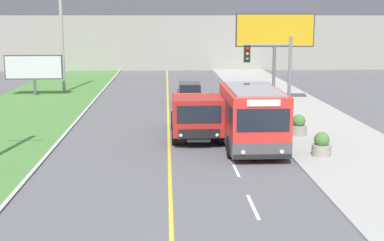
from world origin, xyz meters
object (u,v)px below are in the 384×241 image
utility_pole_far (62,30)px  billboard_large (275,34)px  dump_truck (197,116)px  traffic_light_mast (275,77)px  car_distant (190,93)px  planter_round_second (298,126)px  billboard_small (34,68)px  planter_round_near (322,145)px  city_bus (252,118)px

utility_pole_far → billboard_large: 17.98m
dump_truck → traffic_light_mast: (3.64, -1.84, 2.20)m
traffic_light_mast → billboard_large: bearing=78.8°
car_distant → traffic_light_mast: (3.45, -14.20, 2.73)m
dump_truck → traffic_light_mast: traffic_light_mast is taller
utility_pole_far → planter_round_second: utility_pole_far is taller
billboard_large → billboard_small: size_ratio=1.41×
billboard_large → dump_truck: bearing=-119.0°
billboard_large → planter_round_second: bearing=-94.3°
car_distant → utility_pole_far: (-10.39, 6.20, 4.55)m
planter_round_near → billboard_small: bearing=130.9°
traffic_light_mast → planter_round_near: bearing=-47.1°
car_distant → traffic_light_mast: traffic_light_mast is taller
dump_truck → city_bus: bearing=-39.7°
city_bus → traffic_light_mast: size_ratio=1.12×
city_bus → utility_pole_far: utility_pole_far is taller
traffic_light_mast → planter_round_near: size_ratio=4.96×
city_bus → traffic_light_mast: traffic_light_mast is taller
dump_truck → utility_pole_far: (-10.20, 18.56, 4.02)m
utility_pole_far → traffic_light_mast: size_ratio=1.94×
traffic_light_mast → planter_round_second: traffic_light_mast is taller
car_distant → billboard_large: bearing=-10.3°
dump_truck → billboard_large: bearing=61.0°
planter_round_near → planter_round_second: (-0.01, 4.24, 0.02)m
billboard_large → planter_round_near: 15.72m
billboard_small → planter_round_near: billboard_small is taller
billboard_large → car_distant: bearing=169.7°
dump_truck → utility_pole_far: size_ratio=0.61×
planter_round_near → planter_round_second: planter_round_second is taller
city_bus → planter_round_second: city_bus is taller
car_distant → billboard_large: (6.05, -1.10, 4.39)m
utility_pole_far → traffic_light_mast: 24.71m
city_bus → utility_pole_far: (-12.73, 20.66, 3.74)m
billboard_small → planter_round_second: bearing=-42.5°
car_distant → traffic_light_mast: size_ratio=0.81×
city_bus → car_distant: city_bus is taller
billboard_large → planter_round_second: 11.73m
city_bus → traffic_light_mast: 2.24m
car_distant → billboard_large: size_ratio=0.66×
dump_truck → traffic_light_mast: size_ratio=1.19×
billboard_small → planter_round_near: bearing=-49.1°
car_distant → utility_pole_far: 12.92m
dump_truck → planter_round_near: 6.66m
car_distant → planter_round_near: car_distant is taller
utility_pole_far → planter_round_second: size_ratio=9.31×
car_distant → utility_pole_far: size_ratio=0.41×
dump_truck → car_distant: size_ratio=1.48×
dump_truck → planter_round_second: bearing=4.9°
dump_truck → planter_round_near: bearing=-34.7°
utility_pole_far → planter_round_near: size_ratio=9.64×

